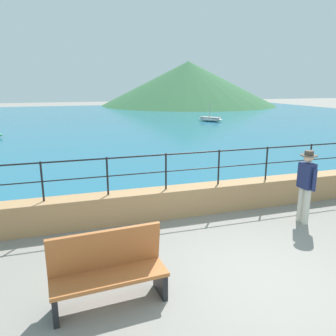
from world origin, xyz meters
TOP-DOWN VIEW (x-y plane):
  - ground_plane at (0.00, 0.00)m, footprint 120.00×120.00m
  - promenade_wall at (0.00, 3.20)m, footprint 20.00×0.56m
  - railing at (-0.00, 3.20)m, footprint 18.44×0.04m
  - lake_water at (0.00, 25.84)m, footprint 64.00×44.32m
  - hill_main at (15.76, 44.60)m, footprint 26.75×26.75m
  - bench_main at (-2.53, 0.24)m, footprint 1.73×0.67m
  - person_walking at (2.28, 1.82)m, footprint 0.38×0.57m
  - boat_0 at (9.30, 22.28)m, footprint 2.06×2.40m

SIDE VIEW (x-z plane):
  - ground_plane at x=0.00m, z-range 0.00..0.00m
  - lake_water at x=0.00m, z-range 0.00..0.06m
  - boat_0 at x=9.30m, z-range -0.56..1.08m
  - promenade_wall at x=0.00m, z-range 0.00..0.70m
  - bench_main at x=-2.53m, z-range -0.01..1.12m
  - person_walking at x=2.28m, z-range 0.10..1.85m
  - railing at x=0.00m, z-range 0.86..1.76m
  - hill_main at x=15.76m, z-range 0.00..6.58m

